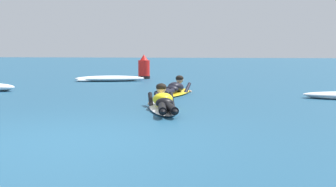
{
  "coord_description": "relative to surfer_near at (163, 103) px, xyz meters",
  "views": [
    {
      "loc": [
        2.47,
        -5.5,
        1.16
      ],
      "look_at": [
        0.51,
        4.78,
        0.18
      ],
      "focal_mm": 48.59,
      "sensor_mm": 36.0,
      "label": 1
    }
  ],
  "objects": [
    {
      "name": "surfer_far",
      "position": [
        -0.31,
        3.07,
        0.0
      ],
      "size": [
        0.76,
        2.61,
        0.54
      ],
      "color": "yellow",
      "rests_on": "ground"
    },
    {
      "name": "channel_marker_buoy",
      "position": [
        -2.78,
        9.74,
        0.27
      ],
      "size": [
        0.5,
        0.5,
        1.01
      ],
      "color": "red",
      "rests_on": "ground"
    },
    {
      "name": "surfer_near",
      "position": [
        0.0,
        0.0,
        0.0
      ],
      "size": [
        1.16,
        2.63,
        0.54
      ],
      "color": "white",
      "rests_on": "ground"
    },
    {
      "name": "whitewater_mid_left",
      "position": [
        -3.69,
        7.96,
        -0.04
      ],
      "size": [
        2.76,
        1.59,
        0.21
      ],
      "color": "white",
      "rests_on": "ground"
    },
    {
      "name": "ground_plane",
      "position": [
        -0.72,
        6.8,
        -0.14
      ],
      "size": [
        120.0,
        120.0,
        0.0
      ],
      "primitive_type": "plane",
      "color": "navy"
    }
  ]
}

